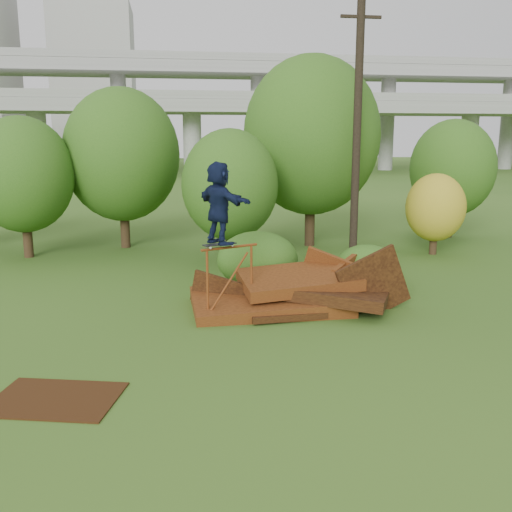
{
  "coord_description": "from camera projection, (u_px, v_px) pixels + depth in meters",
  "views": [
    {
      "loc": [
        -2.74,
        -11.03,
        4.32
      ],
      "look_at": [
        -0.8,
        2.0,
        1.6
      ],
      "focal_mm": 40.0,
      "sensor_mm": 36.0,
      "label": 1
    }
  ],
  "objects": [
    {
      "name": "ground",
      "position": [
        308.0,
        348.0,
        11.95
      ],
      "size": [
        240.0,
        240.0,
        0.0
      ],
      "primitive_type": "plane",
      "color": "#2D5116",
      "rests_on": "ground"
    },
    {
      "name": "scrap_pile",
      "position": [
        293.0,
        294.0,
        14.77
      ],
      "size": [
        5.7,
        3.38,
        2.08
      ],
      "color": "#3E1E0B",
      "rests_on": "ground"
    },
    {
      "name": "grind_rail",
      "position": [
        230.0,
        271.0,
        13.91
      ],
      "size": [
        1.43,
        0.67,
        1.77
      ],
      "color": "brown",
      "rests_on": "ground"
    },
    {
      "name": "skateboard",
      "position": [
        220.0,
        244.0,
        13.63
      ],
      "size": [
        0.84,
        0.53,
        0.09
      ],
      "rotation": [
        0.0,
        0.0,
        0.41
      ],
      "color": "black",
      "rests_on": "grind_rail"
    },
    {
      "name": "skater",
      "position": [
        219.0,
        203.0,
        13.43
      ],
      "size": [
        1.43,
        1.85,
        1.95
      ],
      "primitive_type": "imported",
      "rotation": [
        0.0,
        0.0,
        2.11
      ],
      "color": "#101938",
      "rests_on": "skateboard"
    },
    {
      "name": "flat_plate",
      "position": [
        55.0,
        399.0,
        9.61
      ],
      "size": [
        2.39,
        1.96,
        0.03
      ],
      "primitive_type": "cube",
      "rotation": [
        0.0,
        0.0,
        -0.25
      ],
      "color": "#351C0B",
      "rests_on": "ground"
    },
    {
      "name": "tree_0",
      "position": [
        23.0,
        175.0,
        20.56
      ],
      "size": [
        3.64,
        3.64,
        5.14
      ],
      "color": "black",
      "rests_on": "ground"
    },
    {
      "name": "tree_1",
      "position": [
        122.0,
        155.0,
        22.34
      ],
      "size": [
        4.53,
        4.53,
        6.3
      ],
      "color": "black",
      "rests_on": "ground"
    },
    {
      "name": "tree_2",
      "position": [
        230.0,
        185.0,
        19.52
      ],
      "size": [
        3.32,
        3.32,
        4.67
      ],
      "color": "black",
      "rests_on": "ground"
    },
    {
      "name": "tree_3",
      "position": [
        311.0,
        136.0,
        22.59
      ],
      "size": [
        5.45,
        5.45,
        7.56
      ],
      "color": "black",
      "rests_on": "ground"
    },
    {
      "name": "tree_4",
      "position": [
        435.0,
        208.0,
        21.36
      ],
      "size": [
        2.22,
        2.22,
        3.06
      ],
      "color": "black",
      "rests_on": "ground"
    },
    {
      "name": "tree_5",
      "position": [
        452.0,
        168.0,
        24.88
      ],
      "size": [
        3.68,
        3.68,
        5.16
      ],
      "color": "black",
      "rests_on": "ground"
    },
    {
      "name": "shrub_left",
      "position": [
        258.0,
        259.0,
        16.79
      ],
      "size": [
        2.4,
        2.21,
        1.66
      ],
      "primitive_type": "ellipsoid",
      "color": "#245015",
      "rests_on": "ground"
    },
    {
      "name": "shrub_right",
      "position": [
        367.0,
        267.0,
        16.66
      ],
      "size": [
        1.83,
        1.67,
        1.29
      ],
      "primitive_type": "ellipsoid",
      "color": "#245015",
      "rests_on": "ground"
    },
    {
      "name": "utility_pole",
      "position": [
        357.0,
        131.0,
        19.67
      ],
      "size": [
        1.4,
        0.28,
        9.01
      ],
      "color": "black",
      "rests_on": "ground"
    },
    {
      "name": "freeway_overpass",
      "position": [
        190.0,
        89.0,
        70.81
      ],
      "size": [
        160.0,
        15.0,
        13.7
      ],
      "color": "gray",
      "rests_on": "ground"
    },
    {
      "name": "building_right",
      "position": [
        96.0,
        85.0,
        105.62
      ],
      "size": [
        14.0,
        14.0,
        28.0
      ],
      "primitive_type": "cube",
      "color": "#9E9E99",
      "rests_on": "ground"
    }
  ]
}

